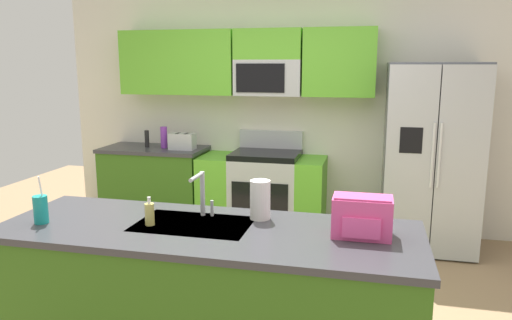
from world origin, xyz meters
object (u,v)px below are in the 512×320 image
toaster (182,141)px  sink_faucet (202,190)px  pepper_mill (147,139)px  drink_cup_teal (41,209)px  range_oven (262,193)px  paper_towel_roll (260,200)px  bottle_purple (164,137)px  soap_dispenser (150,214)px  refrigerator (431,158)px  backpack (362,216)px

toaster → sink_faucet: (1.04, -2.26, 0.08)m
pepper_mill → drink_cup_teal: bearing=-77.2°
pepper_mill → drink_cup_teal: 2.72m
sink_faucet → toaster: bearing=114.7°
range_oven → paper_towel_roll: size_ratio=5.67×
range_oven → paper_towel_roll: bearing=-77.7°
pepper_mill → paper_towel_roll: paper_towel_roll is taller
bottle_purple → soap_dispenser: bearing=-67.8°
refrigerator → drink_cup_teal: refrigerator is taller
bottle_purple → sink_faucet: 2.64m
toaster → drink_cup_teal: bearing=-86.7°
range_oven → refrigerator: bearing=-2.4°
soap_dispenser → toaster: bearing=107.7°
soap_dispenser → backpack: bearing=4.5°
pepper_mill → bottle_purple: bearing=-0.7°
pepper_mill → backpack: (2.46, -2.44, 0.02)m
bottle_purple → soap_dispenser: 2.74m
toaster → pepper_mill: size_ratio=1.45×
refrigerator → soap_dispenser: 3.07m
paper_towel_roll → range_oven: bearing=102.3°
range_oven → bottle_purple: bearing=-179.7°
range_oven → paper_towel_roll: paper_towel_roll is taller
toaster → paper_towel_roll: (1.40, -2.22, 0.03)m
pepper_mill → refrigerator: bearing=-1.3°
toaster → pepper_mill: pepper_mill is taller
sink_faucet → drink_cup_teal: 0.96m
soap_dispenser → paper_towel_roll: paper_towel_roll is taller
toaster → range_oven: bearing=3.3°
range_oven → sink_faucet: sink_faucet is taller
drink_cup_teal → pepper_mill: bearing=102.8°
pepper_mill → sink_faucet: size_ratio=0.69×
sink_faucet → backpack: size_ratio=0.88×
toaster → paper_towel_roll: bearing=-57.7°
refrigerator → range_oven: bearing=177.6°
toaster → sink_faucet: bearing=-65.3°
paper_towel_roll → soap_dispenser: bearing=-156.2°
range_oven → soap_dispenser: bearing=-92.4°
pepper_mill → backpack: 3.47m
range_oven → drink_cup_teal: 2.81m
drink_cup_teal → soap_dispenser: bearing=10.3°
soap_dispenser → backpack: size_ratio=0.53×
pepper_mill → sink_faucet: (1.49, -2.31, 0.07)m
bottle_purple → drink_cup_teal: (0.39, -2.65, -0.04)m
toaster → drink_cup_teal: drink_cup_teal is taller
range_oven → toaster: range_oven is taller
drink_cup_teal → sink_faucet: bearing=20.8°
drink_cup_teal → soap_dispenser: size_ratio=1.69×
range_oven → backpack: backpack is taller
refrigerator → pepper_mill: (-3.07, 0.07, 0.07)m
sink_faucet → paper_towel_roll: size_ratio=1.17×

